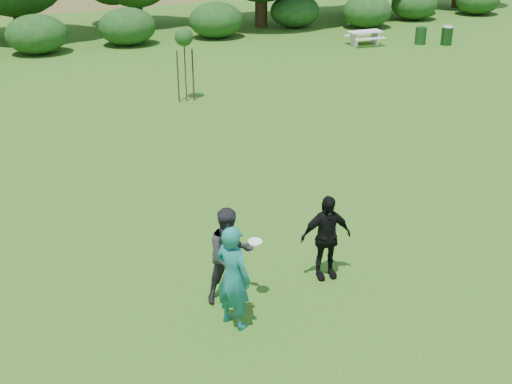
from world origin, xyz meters
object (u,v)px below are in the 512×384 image
(player_black, at_px, (326,237))
(trash_can_near, at_px, (421,36))
(player_teal, at_px, (233,277))
(sapling, at_px, (184,39))
(picnic_table, at_px, (365,35))
(player_grey, at_px, (230,255))
(trash_can_lidded, at_px, (447,35))

(player_black, height_order, trash_can_near, player_black)
(player_teal, relative_size, sapling, 0.72)
(sapling, height_order, picnic_table, sapling)
(player_grey, bearing_deg, trash_can_lidded, 41.19)
(player_grey, xyz_separation_m, trash_can_lidded, (18.82, 18.68, -0.45))
(picnic_table, bearing_deg, player_teal, -125.25)
(player_teal, xyz_separation_m, player_grey, (0.22, 0.82, -0.04))
(trash_can_near, height_order, sapling, sapling)
(player_grey, bearing_deg, player_black, -1.26)
(picnic_table, bearing_deg, trash_can_near, -16.69)
(sapling, relative_size, picnic_table, 1.58)
(player_teal, distance_m, picnic_table, 25.77)
(trash_can_near, bearing_deg, player_black, -128.81)
(picnic_table, relative_size, trash_can_lidded, 1.71)
(sapling, bearing_deg, picnic_table, 29.50)
(trash_can_near, relative_size, trash_can_lidded, 0.86)
(trash_can_near, xyz_separation_m, sapling, (-14.75, -5.79, 1.97))
(player_grey, xyz_separation_m, sapling, (2.85, 13.55, 1.43))
(sapling, relative_size, trash_can_lidded, 2.71)
(sapling, xyz_separation_m, picnic_table, (11.80, 6.68, -1.90))
(sapling, distance_m, trash_can_lidded, 16.88)
(player_teal, relative_size, trash_can_near, 2.29)
(trash_can_near, distance_m, picnic_table, 3.08)
(player_teal, relative_size, player_grey, 1.04)
(player_grey, relative_size, trash_can_lidded, 1.89)
(player_teal, distance_m, sapling, 14.75)
(player_grey, xyz_separation_m, player_black, (2.12, 0.09, -0.06))
(player_black, relative_size, picnic_table, 1.03)
(player_black, xyz_separation_m, trash_can_lidded, (16.70, 18.60, -0.39))
(player_grey, distance_m, sapling, 13.92)
(player_teal, height_order, trash_can_lidded, player_teal)
(picnic_table, bearing_deg, player_grey, -125.92)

